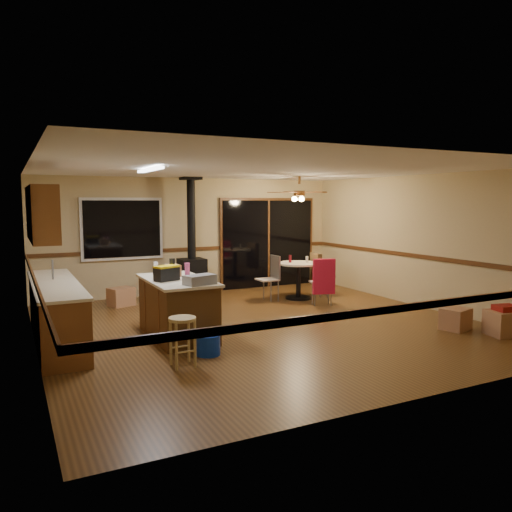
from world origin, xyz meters
TOP-DOWN VIEW (x-y plane):
  - floor at (0.00, 0.00)m, footprint 7.00×7.00m
  - ceiling at (0.00, 0.00)m, footprint 7.00×7.00m
  - wall_back at (0.00, 3.50)m, footprint 7.00×0.00m
  - wall_front at (0.00, -3.50)m, footprint 7.00×0.00m
  - wall_left at (-3.50, 0.00)m, footprint 0.00×7.00m
  - wall_right at (3.50, 0.00)m, footprint 0.00×7.00m
  - chair_rail at (0.00, 0.00)m, footprint 7.00×7.00m
  - window at (-1.60, 3.45)m, footprint 1.72×0.10m
  - sliding_door at (1.90, 3.45)m, footprint 2.52×0.10m
  - lower_cabinets at (-3.20, 0.50)m, footprint 0.60×3.00m
  - countertop at (-3.20, 0.50)m, footprint 0.64×3.04m
  - upper_cabinets at (-3.33, 0.70)m, footprint 0.35×2.00m
  - kitchen_island at (-1.50, 0.00)m, footprint 0.88×1.68m
  - wood_stove at (-0.20, 3.05)m, footprint 0.55×0.50m
  - ceiling_fan at (1.74, 1.75)m, footprint 0.24×0.24m
  - fluorescent_strip at (-1.80, 0.30)m, footprint 0.10×1.20m
  - toolbox_grey at (-1.36, -0.63)m, footprint 0.49×0.35m
  - toolbox_black at (-1.69, -0.09)m, footprint 0.40×0.31m
  - toolbox_yellow_lid at (-1.69, -0.09)m, footprint 0.41×0.31m
  - box_on_island at (-1.47, 0.33)m, footprint 0.21×0.28m
  - bottle_dark at (-1.53, 0.13)m, footprint 0.10×0.10m
  - bottle_pink at (-1.35, -0.04)m, footprint 0.10×0.10m
  - bottle_white at (-1.65, 0.65)m, footprint 0.09×0.09m
  - bar_stool at (-1.87, -1.38)m, footprint 0.36×0.36m
  - blue_bucket at (-1.42, -1.08)m, footprint 0.38×0.38m
  - dining_table at (1.74, 1.75)m, footprint 0.88×0.88m
  - glass_red at (1.59, 1.85)m, footprint 0.07×0.07m
  - glass_cream at (1.92, 1.70)m, footprint 0.07×0.07m
  - chair_left at (1.15, 1.85)m, footprint 0.41×0.41m
  - chair_near at (1.79, 0.88)m, footprint 0.54×0.56m
  - chair_right at (2.26, 1.84)m, footprint 0.52×0.49m
  - box_under_window at (-1.81, 2.70)m, footprint 0.56×0.50m
  - box_corner_a at (3.09, -2.21)m, footprint 0.60×0.53m
  - box_corner_b at (2.68, -1.61)m, footprint 0.51×0.47m
  - box_small_red at (3.09, -2.21)m, footprint 0.38×0.34m

SIDE VIEW (x-z plane):
  - floor at x=0.00m, z-range 0.00..0.00m
  - blue_bucket at x=-1.42m, z-range 0.00..0.28m
  - box_corner_b at x=2.68m, z-range 0.00..0.35m
  - box_under_window at x=-1.81m, z-range 0.00..0.37m
  - box_corner_a at x=3.09m, z-range 0.00..0.39m
  - bar_stool at x=-1.87m, z-range 0.00..0.63m
  - lower_cabinets at x=-3.20m, z-range 0.00..0.86m
  - box_small_red at x=3.09m, z-range 0.39..0.48m
  - kitchen_island at x=-1.50m, z-range 0.00..0.90m
  - dining_table at x=1.74m, z-range 0.14..0.92m
  - chair_left at x=1.15m, z-range 0.33..0.85m
  - chair_near at x=1.79m, z-range 0.25..0.95m
  - chair_right at x=2.26m, z-range 0.25..0.95m
  - wood_stove at x=-0.20m, z-range -0.53..1.99m
  - glass_cream at x=1.92m, z-range 0.78..0.91m
  - glass_red at x=1.59m, z-range 0.78..0.94m
  - countertop at x=-3.20m, z-range 0.86..0.90m
  - toolbox_grey at x=-1.36m, z-range 0.90..1.04m
  - box_on_island at x=-1.47m, z-range 0.90..1.08m
  - toolbox_black at x=-1.69m, z-range 0.90..1.10m
  - chair_rail at x=0.00m, z-range 0.96..1.04m
  - bottle_white at x=-1.65m, z-range 0.90..1.10m
  - bottle_pink at x=-1.35m, z-range 0.90..1.14m
  - sliding_door at x=1.90m, z-range 0.00..2.10m
  - bottle_dark at x=-1.53m, z-range 0.90..1.20m
  - toolbox_yellow_lid at x=-1.69m, z-range 1.10..1.13m
  - wall_back at x=0.00m, z-range -2.20..4.80m
  - wall_front at x=0.00m, z-range -2.20..4.80m
  - wall_left at x=-3.50m, z-range -2.20..4.80m
  - wall_right at x=3.50m, z-range -2.20..4.80m
  - window at x=-1.60m, z-range 0.84..2.16m
  - upper_cabinets at x=-3.33m, z-range 1.50..2.30m
  - ceiling_fan at x=1.74m, z-range 1.94..2.49m
  - fluorescent_strip at x=-1.80m, z-range 2.54..2.58m
  - ceiling at x=0.00m, z-range 2.60..2.60m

